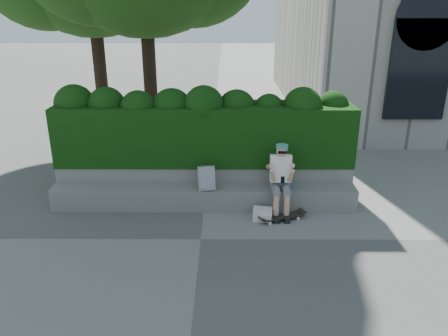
{
  "coord_description": "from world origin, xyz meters",
  "views": [
    {
      "loc": [
        0.43,
        -6.66,
        3.84
      ],
      "look_at": [
        0.4,
        1.0,
        0.95
      ],
      "focal_mm": 35.0,
      "sensor_mm": 36.0,
      "label": 1
    }
  ],
  "objects_px": {
    "person": "(281,177)",
    "backpack_plaid": "(206,178)",
    "skateboard": "(282,217)",
    "backpack_ground": "(263,214)"
  },
  "relations": [
    {
      "from": "skateboard",
      "to": "backpack_plaid",
      "type": "height_order",
      "value": "backpack_plaid"
    },
    {
      "from": "backpack_plaid",
      "to": "person",
      "type": "bearing_deg",
      "value": -14.95
    },
    {
      "from": "backpack_ground",
      "to": "person",
      "type": "bearing_deg",
      "value": 51.33
    },
    {
      "from": "skateboard",
      "to": "backpack_ground",
      "type": "relative_size",
      "value": 2.44
    },
    {
      "from": "person",
      "to": "backpack_plaid",
      "type": "height_order",
      "value": "person"
    },
    {
      "from": "skateboard",
      "to": "backpack_plaid",
      "type": "relative_size",
      "value": 1.86
    },
    {
      "from": "person",
      "to": "backpack_plaid",
      "type": "relative_size",
      "value": 2.97
    },
    {
      "from": "backpack_plaid",
      "to": "backpack_ground",
      "type": "relative_size",
      "value": 1.31
    },
    {
      "from": "person",
      "to": "skateboard",
      "type": "xyz_separation_m",
      "value": [
        0.02,
        -0.34,
        -0.68
      ]
    },
    {
      "from": "person",
      "to": "skateboard",
      "type": "bearing_deg",
      "value": -87.33
    }
  ]
}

